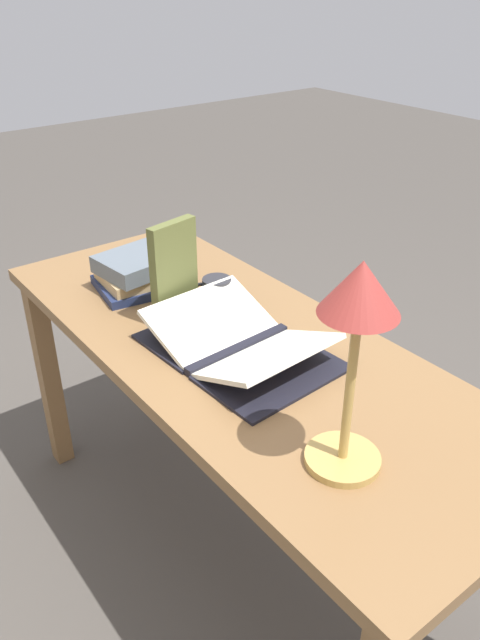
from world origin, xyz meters
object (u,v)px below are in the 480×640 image
book_stack_tall (141,272)px  coffee_mug (216,293)px  open_book (238,344)px  book_standing_upright (174,272)px  reading_lamp (357,321)px

book_stack_tall → coffee_mug: size_ratio=2.78×
open_book → book_standing_upright: book_standing_upright is taller
open_book → book_stack_tall: size_ratio=1.74×
book_standing_upright → coffee_mug: size_ratio=2.73×
book_stack_tall → coffee_mug: bearing=-155.6°
book_stack_tall → book_standing_upright: book_standing_upright is taller
coffee_mug → open_book: bearing=156.9°
reading_lamp → coffee_mug: (0.66, -0.17, -0.27)m
book_standing_upright → coffee_mug: bearing=-106.6°
book_standing_upright → reading_lamp: reading_lamp is taller
book_standing_upright → reading_lamp: size_ratio=0.65×
open_book → reading_lamp: 0.52m
book_stack_tall → coffee_mug: 0.26m
open_book → coffee_mug: 0.25m
book_stack_tall → reading_lamp: 0.93m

